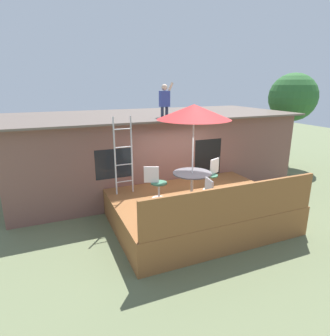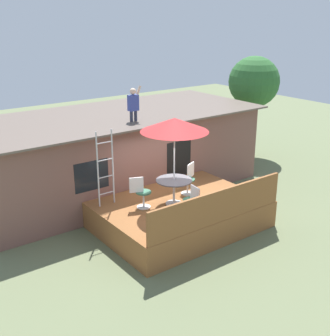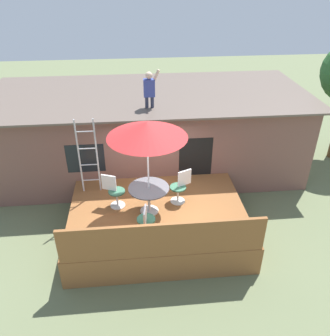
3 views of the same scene
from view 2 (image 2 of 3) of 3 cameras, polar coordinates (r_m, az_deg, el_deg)
name	(u,v)px [view 2 (image 2 of 3)]	position (r m, az deg, el deg)	size (l,w,h in m)	color
ground_plane	(178,226)	(13.39, 1.68, -7.42)	(40.00, 40.00, 0.00)	#66704C
house	(115,153)	(15.64, -6.44, 1.99)	(10.50, 4.50, 2.77)	brown
deck	(178,213)	(13.21, 1.70, -5.87)	(4.64, 3.50, 0.80)	brown
deck_railing	(219,206)	(11.69, 6.91, -4.92)	(4.54, 0.08, 0.90)	brown
patio_table	(174,185)	(12.64, 1.18, -2.20)	(1.04, 1.04, 0.74)	silver
patio_umbrella	(175,125)	(12.11, 1.23, 5.58)	(1.90, 1.90, 2.54)	silver
step_ladder	(105,168)	(12.54, -7.67, -0.05)	(0.52, 0.04, 2.20)	silver
person_figure	(133,102)	(14.07, -4.08, 8.45)	(0.47, 0.20, 1.11)	#33384C
patio_chair_left	(141,193)	(12.47, -3.11, -3.17)	(0.60, 0.44, 0.92)	silver
patio_chair_right	(189,179)	(13.48, 3.07, -1.41)	(0.59, 0.44, 0.92)	silver
patio_chair_near	(192,201)	(11.92, 3.53, -4.28)	(0.44, 0.62, 0.92)	silver
backyard_tree	(254,83)	(19.64, 11.38, 10.67)	(2.18, 2.18, 4.32)	brown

